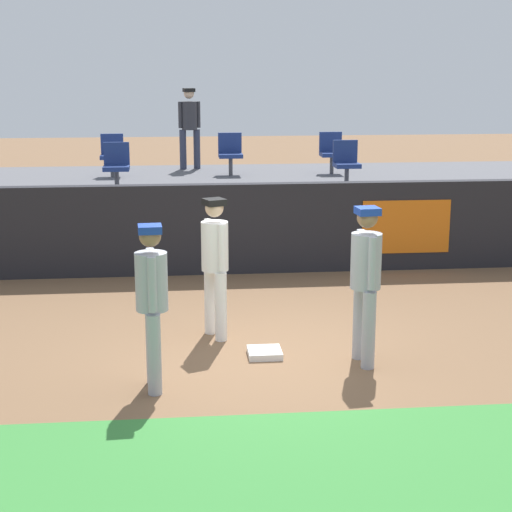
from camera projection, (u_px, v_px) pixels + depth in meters
The scene contains 14 objects.
ground_plane at pixel (265, 357), 9.84m from camera, with size 60.00×60.00×0.00m, color brown.
grass_foreground_strip at pixel (305, 482), 6.91m from camera, with size 18.00×2.80×0.01m, color #388438.
first_base at pixel (264, 353), 9.87m from camera, with size 0.40×0.40×0.08m, color white.
player_fielder_home at pixel (215, 258), 10.36m from camera, with size 0.44×0.58×1.79m.
player_runner_visitor at pixel (152, 296), 8.67m from camera, with size 0.36×0.50×1.80m.
player_coach_visitor at pixel (366, 274), 9.41m from camera, with size 0.38×0.52×1.85m.
field_wall at pixel (239, 229), 13.64m from camera, with size 18.00×0.26×1.50m.
bleacher_platform at pixel (228, 210), 16.16m from camera, with size 18.00×4.80×1.21m, color #59595E.
seat_back_right at pixel (331, 150), 16.77m from camera, with size 0.46×0.44×0.84m.
seat_front_left at pixel (116, 164), 14.62m from camera, with size 0.46×0.44×0.84m.
seat_back_left at pixel (112, 153), 16.34m from camera, with size 0.45×0.44×0.84m.
seat_back_center at pixel (230, 152), 16.57m from camera, with size 0.47×0.44×0.84m.
seat_front_right at pixel (346, 161), 15.02m from camera, with size 0.45×0.44×0.84m.
spectator_hooded at pixel (189, 123), 17.38m from camera, with size 0.47×0.38×1.69m.
Camera 1 is at (-1.03, -9.24, 3.44)m, focal length 57.77 mm.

